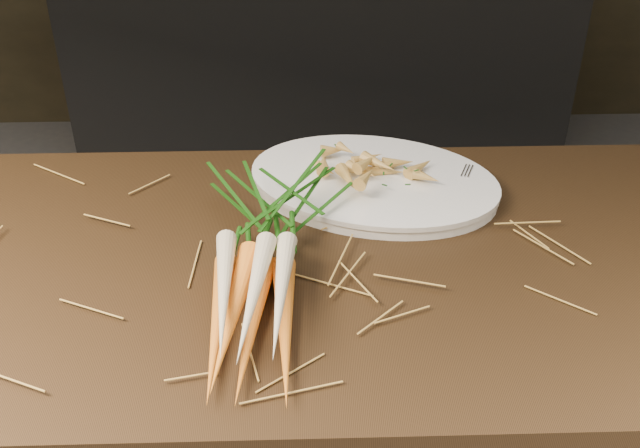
# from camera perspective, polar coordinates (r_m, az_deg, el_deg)

# --- Properties ---
(back_counter) EXTENTS (1.82, 0.62, 0.84)m
(back_counter) POSITION_cam_1_polar(r_m,az_deg,el_deg) (3.13, 0.00, 11.66)
(back_counter) COLOR black
(back_counter) RESTS_ON ground
(straw_bedding) EXTENTS (1.40, 0.60, 0.02)m
(straw_bedding) POSITION_cam_1_polar(r_m,az_deg,el_deg) (1.27, -11.09, -2.47)
(straw_bedding) COLOR #A27937
(straw_bedding) RESTS_ON main_counter
(root_veg_bunch) EXTENTS (0.19, 0.53, 0.10)m
(root_veg_bunch) POSITION_cam_1_polar(r_m,az_deg,el_deg) (1.21, -4.14, -1.35)
(root_veg_bunch) COLOR orange
(root_veg_bunch) RESTS_ON main_counter
(serving_platter) EXTENTS (0.50, 0.41, 0.02)m
(serving_platter) POSITION_cam_1_polar(r_m,az_deg,el_deg) (1.42, 3.83, 2.77)
(serving_platter) COLOR white
(serving_platter) RESTS_ON main_counter
(roasted_veg_heap) EXTENTS (0.25, 0.21, 0.05)m
(roasted_veg_heap) POSITION_cam_1_polar(r_m,az_deg,el_deg) (1.40, 3.89, 4.01)
(roasted_veg_heap) COLOR #BD883C
(roasted_veg_heap) RESTS_ON serving_platter
(serving_fork) EXTENTS (0.08, 0.16, 0.00)m
(serving_fork) POSITION_cam_1_polar(r_m,az_deg,el_deg) (1.38, 9.99, 1.89)
(serving_fork) COLOR silver
(serving_fork) RESTS_ON serving_platter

